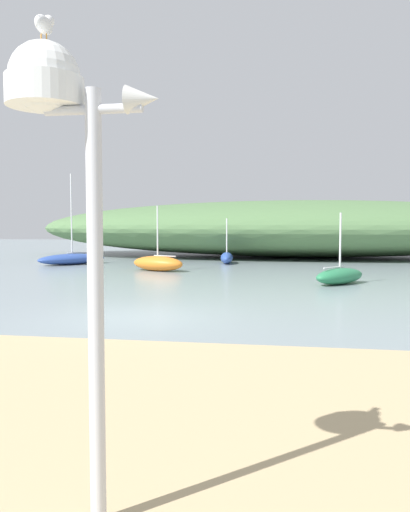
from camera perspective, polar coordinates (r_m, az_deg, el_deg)
ground_plane at (r=13.91m, az=-7.37°, el=-6.68°), size 120.00×120.00×0.00m
distant_hill at (r=39.13m, az=10.31°, el=3.02°), size 39.85×14.37×4.17m
mast_structure at (r=4.07m, az=-15.97°, el=13.97°), size 1.15×0.57×3.63m
seagull_on_radar at (r=4.31m, az=-17.33°, el=23.29°), size 0.12×0.31×0.22m
sailboat_off_point at (r=31.74m, az=2.41°, el=-0.18°), size 1.03×2.70×2.78m
sailboat_centre_water at (r=31.97m, az=-14.48°, el=-0.29°), size 3.87×4.23×5.43m
sailboat_mid_channel at (r=26.90m, az=-5.25°, el=-0.80°), size 3.28×2.26×3.39m
sailboat_far_right at (r=21.69m, az=14.67°, el=-2.14°), size 2.58×2.77×2.91m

